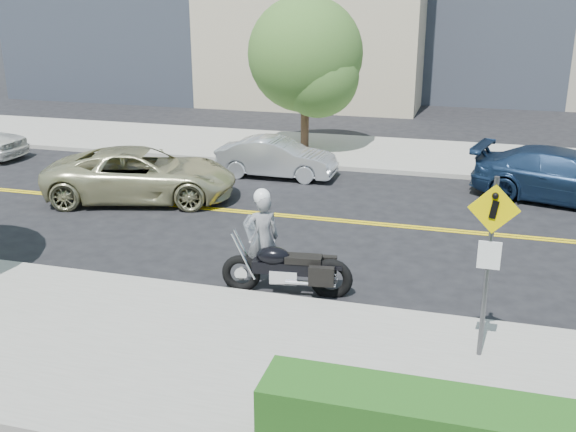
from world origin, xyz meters
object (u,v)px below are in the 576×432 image
(motorcyclist, at_px, (262,236))
(parked_car_silver, at_px, (277,158))
(suv, at_px, (142,174))
(pedestrian_sign, at_px, (490,251))
(motorcycle, at_px, (287,257))
(parked_car_blue, at_px, (565,177))

(motorcyclist, distance_m, parked_car_silver, 8.16)
(motorcyclist, height_order, suv, motorcyclist)
(suv, distance_m, parked_car_silver, 4.54)
(pedestrian_sign, xyz_separation_m, parked_car_silver, (-6.44, 10.01, -1.33))
(pedestrian_sign, relative_size, motorcycle, 1.18)
(suv, relative_size, parked_car_blue, 1.05)
(parked_car_silver, bearing_deg, suv, 138.47)
(pedestrian_sign, distance_m, motorcycle, 4.28)
(motorcycle, xyz_separation_m, suv, (-5.71, 4.90, -0.03))
(motorcyclist, xyz_separation_m, parked_car_silver, (-2.06, 7.88, -0.37))
(pedestrian_sign, distance_m, parked_car_blue, 9.98)
(suv, relative_size, parked_car_silver, 1.40)
(pedestrian_sign, xyz_separation_m, parked_car_blue, (2.19, 9.66, -1.22))
(parked_car_blue, bearing_deg, suv, 118.75)
(parked_car_silver, height_order, parked_car_blue, parked_car_blue)
(pedestrian_sign, distance_m, parked_car_silver, 11.98)
(parked_car_blue, bearing_deg, pedestrian_sign, -178.72)
(pedestrian_sign, xyz_separation_m, suv, (-9.45, 6.61, -1.22))
(suv, xyz_separation_m, parked_car_blue, (11.64, 3.05, -0.00))
(pedestrian_sign, relative_size, motorcyclist, 1.49)
(motorcyclist, bearing_deg, pedestrian_sign, 125.60)
(suv, height_order, parked_car_silver, suv)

